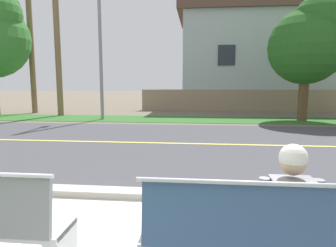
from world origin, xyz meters
TOP-DOWN VIEW (x-y plane):
  - ground_plane at (0.00, 8.00)m, footprint 140.00×140.00m
  - curb_edge at (0.00, 2.35)m, footprint 44.00×0.30m
  - street_asphalt at (0.00, 6.50)m, footprint 52.00×8.00m
  - road_centre_line at (0.00, 6.50)m, footprint 48.00×0.14m
  - far_verge_grass at (0.00, 12.46)m, footprint 48.00×2.80m
  - bench_right at (1.38, 0.43)m, footprint 2.08×0.48m
  - seated_person_grey at (1.58, 0.61)m, footprint 0.52×0.68m
  - streetlamp at (-3.90, 12.25)m, footprint 0.24×2.10m
  - shade_tree_left at (5.90, 12.50)m, footprint 3.46×3.46m
  - garden_wall at (3.58, 17.49)m, footprint 13.00×0.36m
  - house_across_street at (4.90, 20.69)m, footprint 11.06×6.91m

SIDE VIEW (x-z plane):
  - ground_plane at x=0.00m, z-range 0.00..0.00m
  - street_asphalt at x=0.00m, z-range 0.00..0.01m
  - far_verge_grass at x=0.00m, z-range 0.00..0.02m
  - road_centre_line at x=0.00m, z-range 0.01..0.01m
  - curb_edge at x=0.00m, z-range 0.00..0.11m
  - bench_right at x=1.38m, z-range -0.04..0.97m
  - seated_person_grey at x=1.58m, z-range 0.05..1.30m
  - garden_wall at x=3.58m, z-range 0.00..1.40m
  - house_across_street at x=4.90m, z-range 0.05..7.18m
  - shade_tree_left at x=5.90m, z-range 0.85..6.57m
  - streetlamp at x=-3.90m, z-range 0.52..8.42m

